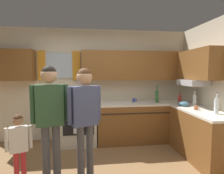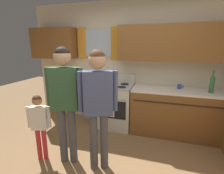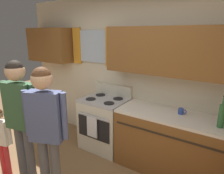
# 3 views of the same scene
# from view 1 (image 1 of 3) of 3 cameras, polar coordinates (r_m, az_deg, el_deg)

# --- Properties ---
(back_wall_unit) EXTENTS (4.60, 0.42, 2.60)m
(back_wall_unit) POSITION_cam_1_polar(r_m,az_deg,el_deg) (4.16, -5.56, 3.19)
(back_wall_unit) COLOR beige
(back_wall_unit) RESTS_ON ground
(kitchen_counter_run) EXTENTS (2.19, 1.96, 0.90)m
(kitchen_counter_run) POSITION_cam_1_polar(r_m,az_deg,el_deg) (4.00, 16.25, -12.01)
(kitchen_counter_run) COLOR brown
(kitchen_counter_run) RESTS_ON ground
(stove_oven) EXTENTS (0.75, 0.67, 1.10)m
(stove_oven) POSITION_cam_1_polar(r_m,az_deg,el_deg) (4.05, -10.58, -11.43)
(stove_oven) COLOR beige
(stove_oven) RESTS_ON ground
(bottle_milk_white) EXTENTS (0.08, 0.08, 0.31)m
(bottle_milk_white) POSITION_cam_1_polar(r_m,az_deg,el_deg) (4.10, 25.31, -3.69)
(bottle_milk_white) COLOR white
(bottle_milk_white) RESTS_ON kitchen_counter_run
(bottle_sauce_red) EXTENTS (0.06, 0.06, 0.25)m
(bottle_sauce_red) POSITION_cam_1_polar(r_m,az_deg,el_deg) (4.22, 21.20, -3.70)
(bottle_sauce_red) COLOR red
(bottle_sauce_red) RESTS_ON kitchen_counter_run
(bottle_wine_green) EXTENTS (0.08, 0.08, 0.39)m
(bottle_wine_green) POSITION_cam_1_polar(r_m,az_deg,el_deg) (4.13, 14.46, -2.87)
(bottle_wine_green) COLOR #2D6633
(bottle_wine_green) RESTS_ON kitchen_counter_run
(bottle_tall_clear) EXTENTS (0.07, 0.07, 0.37)m
(bottle_tall_clear) POSITION_cam_1_polar(r_m,az_deg,el_deg) (3.40, 30.91, -5.23)
(bottle_tall_clear) COLOR silver
(bottle_tall_clear) RESTS_ON kitchen_counter_run
(mug_cobalt_blue) EXTENTS (0.11, 0.07, 0.08)m
(mug_cobalt_blue) POSITION_cam_1_polar(r_m,az_deg,el_deg) (4.13, 7.22, -4.30)
(mug_cobalt_blue) COLOR #2D479E
(mug_cobalt_blue) RESTS_ON kitchen_counter_run
(cup_terracotta) EXTENTS (0.11, 0.07, 0.08)m
(cup_terracotta) POSITION_cam_1_polar(r_m,az_deg,el_deg) (3.61, 25.74, -6.11)
(cup_terracotta) COLOR #B76642
(cup_terracotta) RESTS_ON kitchen_counter_run
(mixing_bowl) EXTENTS (0.22, 0.22, 0.10)m
(mixing_bowl) POSITION_cam_1_polar(r_m,az_deg,el_deg) (3.91, 22.27, -5.07)
(mixing_bowl) COLOR teal
(mixing_bowl) RESTS_ON kitchen_counter_run
(adult_holding_child) EXTENTS (0.51, 0.24, 1.69)m
(adult_holding_child) POSITION_cam_1_polar(r_m,az_deg,el_deg) (2.67, -19.58, -6.94)
(adult_holding_child) COLOR #4C4C51
(adult_holding_child) RESTS_ON ground
(adult_in_plaid) EXTENTS (0.48, 0.29, 1.66)m
(adult_in_plaid) POSITION_cam_1_polar(r_m,az_deg,el_deg) (2.61, -8.87, -7.45)
(adult_in_plaid) COLOR #4C4C51
(adult_in_plaid) RESTS_ON ground
(small_child) EXTENTS (0.33, 0.16, 1.02)m
(small_child) POSITION_cam_1_polar(r_m,az_deg,el_deg) (2.82, -28.11, -15.49)
(small_child) COLOR red
(small_child) RESTS_ON ground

